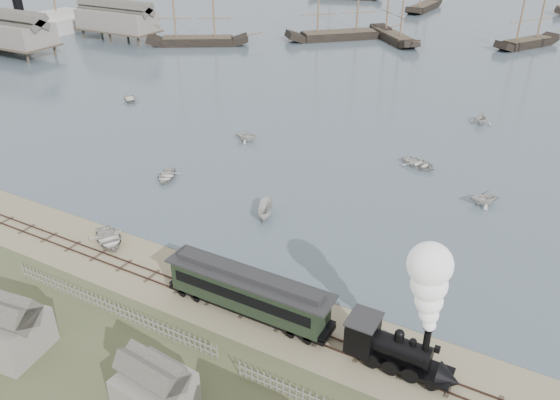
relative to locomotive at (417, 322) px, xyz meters
The scene contains 16 objects.
ground 15.18m from the locomotive, behind, with size 600.00×600.00×0.00m, color tan.
rail_track 15.04m from the locomotive, behind, with size 120.00×1.80×0.16m.
picket_fence_west 21.94m from the locomotive, 166.56° to the right, with size 19.00×0.10×1.20m, color gray, non-canonical shape.
shed_left 27.13m from the locomotive, 155.76° to the right, with size 5.00×4.00×4.10m, color gray, non-canonical shape.
western_wharf 99.70m from the locomotive, 155.09° to the left, with size 36.00×56.00×8.00m, color gray, non-canonical shape.
locomotive is the anchor object (origin of this frame).
passenger_coach 12.37m from the locomotive, behind, with size 13.04×2.51×3.17m.
beached_dinghy 28.25m from the locomotive, behind, with size 4.37×3.12×0.91m, color beige.
steamship 116.59m from the locomotive, 152.52° to the left, with size 44.08×7.35×9.64m, color beige, non-canonical shape.
rowboat_0 34.98m from the locomotive, 155.53° to the left, with size 3.74×2.67×0.78m, color beige.
rowboat_1 40.94m from the locomotive, 136.87° to the left, with size 3.04×2.63×1.60m, color beige.
rowboat_2 22.44m from the locomotive, 145.15° to the left, with size 3.52×1.32×1.36m, color beige.
rowboat_3 32.17m from the locomotive, 105.21° to the left, with size 4.17×2.98×0.86m, color beige.
rowboat_4 25.56m from the locomotive, 90.50° to the left, with size 3.09×2.66×1.63m, color beige.
rowboat_6 63.37m from the locomotive, 148.53° to the left, with size 3.72×2.65×0.77m, color beige.
rowboat_7 48.98m from the locomotive, 95.85° to the left, with size 3.25×2.80×1.71m, color beige.
Camera 1 is at (19.44, -28.36, 26.63)m, focal length 35.00 mm.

